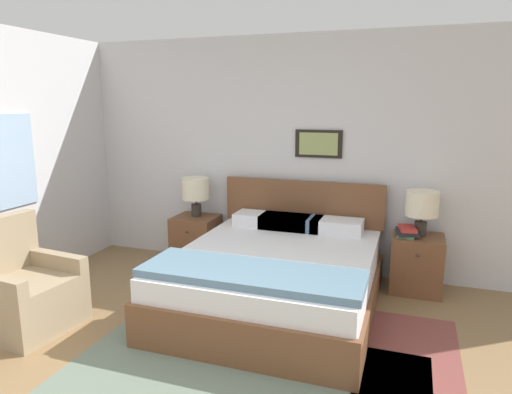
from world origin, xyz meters
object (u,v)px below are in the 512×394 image
Objects in this scene: table_lamp_by_door at (422,205)px; bed at (276,275)px; armchair at (23,292)px; table_lamp_near_window at (196,190)px; nightstand_by_door at (417,264)px; nightstand_near_window at (196,240)px.

bed is at bearing -145.83° from table_lamp_by_door.
bed reaches higher than table_lamp_by_door.
table_lamp_near_window reaches higher than armchair.
bed is 4.67× the size of table_lamp_near_window.
table_lamp_near_window is at bearing 145.57° from bed.
table_lamp_near_window is 1.00× the size of table_lamp_by_door.
table_lamp_by_door is (0.01, 0.03, 0.60)m from nightstand_by_door.
nightstand_by_door is at bearing 126.67° from armchair.
table_lamp_by_door is (2.47, 0.03, 0.60)m from nightstand_near_window.
bed is 2.18m from armchair.
bed is 1.47m from nightstand_by_door.
table_lamp_by_door is at bearing 0.00° from table_lamp_near_window.
nightstand_by_door is 0.60m from table_lamp_by_door.
nightstand_by_door is at bearing 33.44° from bed.
table_lamp_by_door is at bearing 70.36° from nightstand_by_door.
armchair is 1.61× the size of nightstand_by_door.
table_lamp_by_door is (2.47, 0.00, 0.00)m from table_lamp_near_window.
bed is at bearing 125.00° from armchair.
nightstand_by_door is at bearing -0.70° from table_lamp_near_window.
nightstand_near_window and nightstand_by_door have the same top height.
table_lamp_by_door reaches higher than nightstand_by_door.
armchair is at bearing -109.50° from table_lamp_near_window.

